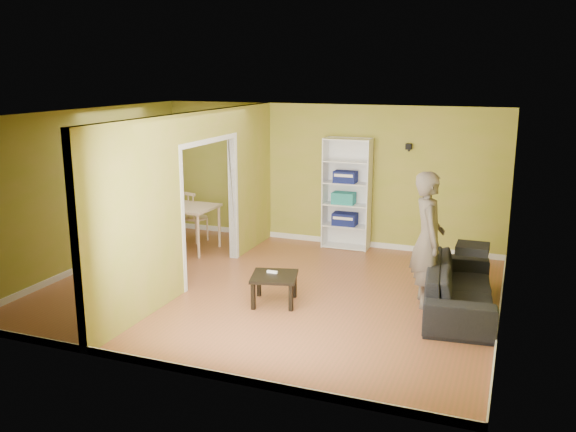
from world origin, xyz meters
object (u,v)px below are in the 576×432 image
object	(u,v)px
person	(429,228)
dining_table	(180,210)
chair_left	(142,222)
sofa	(460,280)
bookshelf	(348,193)
coffee_table	(274,279)
chair_near	(167,231)
chair_far	(196,216)

from	to	relation	value
person	dining_table	size ratio (longest dim) A/B	1.69
dining_table	chair_left	world-z (taller)	chair_left
dining_table	sofa	bearing A→B (deg)	-13.36
bookshelf	coffee_table	world-z (taller)	bookshelf
person	coffee_table	distance (m)	2.24
sofa	chair_left	xyz separation A→B (m)	(-5.86, 1.19, 0.01)
bookshelf	coffee_table	distance (m)	3.18
chair_left	chair_near	distance (m)	1.07
bookshelf	chair_far	world-z (taller)	bookshelf
chair_far	bookshelf	bearing A→B (deg)	-152.13
coffee_table	chair_far	distance (m)	3.59
bookshelf	sofa	bearing A→B (deg)	-47.01
sofa	chair_far	world-z (taller)	chair_far
bookshelf	dining_table	size ratio (longest dim) A/B	1.55
bookshelf	chair_far	bearing A→B (deg)	-166.79
bookshelf	dining_table	distance (m)	3.07
sofa	chair_near	bearing A→B (deg)	77.12
sofa	chair_far	distance (m)	5.35
sofa	dining_table	size ratio (longest dim) A/B	1.73
chair_near	coffee_table	bearing A→B (deg)	-51.54
dining_table	chair_far	bearing A→B (deg)	89.69
coffee_table	chair_far	xyz separation A→B (m)	(-2.62, 2.45, 0.14)
coffee_table	chair_left	bearing A→B (deg)	151.29
sofa	chair_far	bearing A→B (deg)	64.87
dining_table	chair_near	distance (m)	0.65
bookshelf	chair_near	xyz separation A→B (m)	(-2.72, -1.81, -0.51)
person	coffee_table	xyz separation A→B (m)	(-1.98, -0.73, -0.75)
person	dining_table	distance (m)	4.75
chair_near	chair_far	size ratio (longest dim) A/B	1.01
coffee_table	chair_near	size ratio (longest dim) A/B	0.63
coffee_table	dining_table	size ratio (longest dim) A/B	0.48
dining_table	chair_near	size ratio (longest dim) A/B	1.31
person	chair_left	world-z (taller)	person
bookshelf	chair_left	distance (m)	3.86
sofa	coffee_table	bearing A→B (deg)	99.80
person	coffee_table	world-z (taller)	person
bookshelf	chair_left	size ratio (longest dim) A/B	2.30
bookshelf	chair_far	distance (m)	2.92
chair_left	chair_near	size ratio (longest dim) A/B	0.88
chair_near	chair_far	world-z (taller)	chair_near
coffee_table	bookshelf	bearing A→B (deg)	86.65
person	dining_table	xyz separation A→B (m)	(-4.60, 1.15, -0.37)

